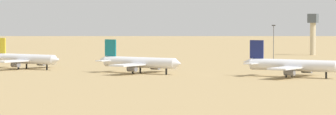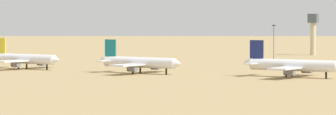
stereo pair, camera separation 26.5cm
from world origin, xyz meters
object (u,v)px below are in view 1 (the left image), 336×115
Objects in this scene: parked_jet_yellow_2 at (24,59)px; light_pole_mid at (274,40)px; control_tower at (313,30)px; parked_jet_teal_3 at (139,62)px; parked_jet_navy_4 at (292,65)px.

light_pole_mid is at bearing 69.31° from parked_jet_yellow_2.
control_tower is at bearing 87.61° from light_pole_mid.
parked_jet_navy_4 is at bearing 12.76° from parked_jet_teal_3.
parked_jet_teal_3 is 187.00m from control_tower.
parked_jet_teal_3 is 59.36m from parked_jet_navy_4.
parked_jet_teal_3 reaches higher than parked_jet_yellow_2.
parked_jet_yellow_2 is 194.45m from control_tower.
parked_jet_yellow_2 is 1.64× the size of control_tower.
parked_jet_teal_3 is at bearing -94.88° from control_tower.
parked_jet_navy_4 is 2.24× the size of light_pole_mid.
control_tower reaches higher than parked_jet_yellow_2.
control_tower is at bearing 94.22° from parked_jet_teal_3.
parked_jet_yellow_2 is 0.97× the size of parked_jet_navy_4.
parked_jet_navy_4 is 1.69× the size of control_tower.
parked_jet_navy_4 is (59.23, 3.79, 0.09)m from parked_jet_teal_3.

